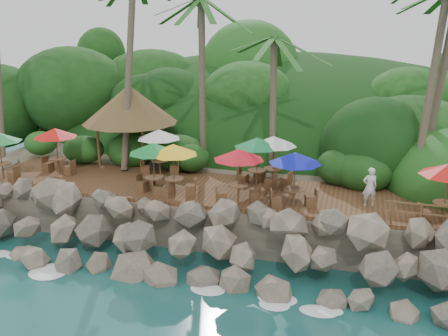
# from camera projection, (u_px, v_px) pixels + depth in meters

# --- Properties ---
(ground) EXTENTS (140.00, 140.00, 0.00)m
(ground) POSITION_uv_depth(u_px,v_px,m) (183.00, 290.00, 19.22)
(ground) COLOR #19514F
(ground) RESTS_ON ground
(land_base) EXTENTS (32.00, 25.20, 2.10)m
(land_base) POSITION_uv_depth(u_px,v_px,m) (263.00, 161.00, 33.69)
(land_base) COLOR gray
(land_base) RESTS_ON ground
(jungle_hill) EXTENTS (44.80, 28.00, 15.40)m
(jungle_hill) POSITION_uv_depth(u_px,v_px,m) (280.00, 150.00, 40.91)
(jungle_hill) COLOR #143811
(jungle_hill) RESTS_ON ground
(seawall) EXTENTS (29.00, 4.00, 2.30)m
(seawall) POSITION_uv_depth(u_px,v_px,m) (199.00, 243.00, 20.74)
(seawall) COLOR gray
(seawall) RESTS_ON ground
(terrace) EXTENTS (26.00, 5.00, 0.20)m
(terrace) POSITION_uv_depth(u_px,v_px,m) (224.00, 191.00, 24.13)
(terrace) COLOR brown
(terrace) RESTS_ON land_base
(jungle_foliage) EXTENTS (44.00, 16.00, 12.00)m
(jungle_foliage) POSITION_uv_depth(u_px,v_px,m) (259.00, 180.00, 33.06)
(jungle_foliage) COLOR #143811
(jungle_foliage) RESTS_ON ground
(foam_line) EXTENTS (25.20, 0.80, 0.06)m
(foam_line) POSITION_uv_depth(u_px,v_px,m) (186.00, 286.00, 19.48)
(foam_line) COLOR white
(foam_line) RESTS_ON ground
(palapa) EXTENTS (5.55, 5.55, 4.60)m
(palapa) POSITION_uv_depth(u_px,v_px,m) (129.00, 104.00, 27.88)
(palapa) COLOR brown
(palapa) RESTS_ON ground
(dining_clusters) EXTENTS (25.95, 5.39, 2.54)m
(dining_clusters) POSITION_uv_depth(u_px,v_px,m) (241.00, 151.00, 22.96)
(dining_clusters) COLOR brown
(dining_clusters) RESTS_ON terrace
(waiter) EXTENTS (0.76, 0.61, 1.82)m
(waiter) POSITION_uv_depth(u_px,v_px,m) (370.00, 187.00, 21.59)
(waiter) COLOR silver
(waiter) RESTS_ON terrace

